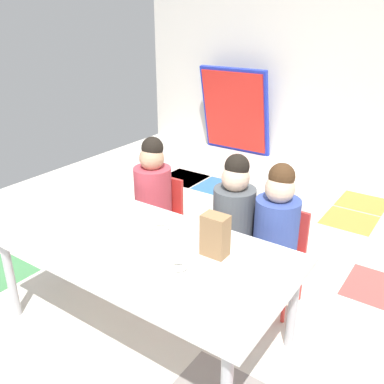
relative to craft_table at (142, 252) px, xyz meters
name	(u,v)px	position (x,y,z in m)	size (l,w,h in m)	color
ground_plane	(227,277)	(0.12, 0.72, -0.52)	(5.45, 5.32, 0.02)	silver
back_wall	(358,60)	(0.13, 3.38, 0.71)	(5.45, 0.10, 2.44)	beige
craft_table	(142,252)	(0.00, 0.00, 0.00)	(1.61, 0.81, 0.56)	white
seated_child_near_camera	(154,188)	(-0.44, 0.64, 0.04)	(0.32, 0.31, 0.92)	red
seated_child_middle_seat	(235,212)	(0.20, 0.64, 0.04)	(0.32, 0.32, 0.92)	red
seated_child_far_right	(277,224)	(0.48, 0.64, 0.04)	(0.32, 0.32, 0.92)	red
folded_activity_table	(235,111)	(-1.23, 3.18, 0.02)	(0.90, 0.29, 1.09)	#1E33BF
paper_bag_brown	(215,235)	(0.37, 0.14, 0.16)	(0.13, 0.09, 0.22)	#9E754C
paper_plate_near_edge	(161,229)	(-0.02, 0.19, 0.05)	(0.18, 0.18, 0.01)	white
paper_plate_center_table	(115,239)	(-0.16, -0.04, 0.05)	(0.18, 0.18, 0.01)	white
donut_powdered_on_plate	(161,226)	(-0.02, 0.19, 0.07)	(0.11, 0.11, 0.03)	white
donut_powdered_loose	(178,265)	(0.29, -0.07, 0.06)	(0.10, 0.10, 0.03)	white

